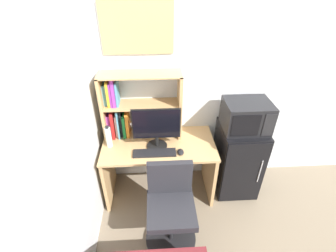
{
  "coord_description": "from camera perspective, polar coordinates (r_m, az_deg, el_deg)",
  "views": [
    {
      "loc": [
        -0.96,
        -2.43,
        2.39
      ],
      "look_at": [
        -0.83,
        -0.35,
        1.0
      ],
      "focal_mm": 26.05,
      "sensor_mm": 36.0,
      "label": 1
    }
  ],
  "objects": [
    {
      "name": "microwave",
      "position": [
        2.7,
        17.79,
        2.29
      ],
      "size": [
        0.48,
        0.39,
        0.32
      ],
      "color": "black",
      "rests_on": "mini_fridge"
    },
    {
      "name": "desk_chair",
      "position": [
        2.5,
        0.62,
        -19.27
      ],
      "size": [
        0.51,
        0.51,
        0.89
      ],
      "color": "black",
      "rests_on": "ground_plane"
    },
    {
      "name": "water_bottle",
      "position": [
        2.65,
        -13.76,
        -2.49
      ],
      "size": [
        0.06,
        0.06,
        0.25
      ],
      "color": "silver",
      "rests_on": "desk"
    },
    {
      "name": "monitor",
      "position": [
        2.5,
        -2.73,
        -0.17
      ],
      "size": [
        0.5,
        0.22,
        0.46
      ],
      "color": "black",
      "rests_on": "desk"
    },
    {
      "name": "wall_left",
      "position": [
        1.53,
        -29.28,
        -17.8
      ],
      "size": [
        0.04,
        4.4,
        2.6
      ],
      "primitive_type": "cube",
      "color": "silver",
      "rests_on": "ground_plane"
    },
    {
      "name": "hutch_bookshelf",
      "position": [
        2.66,
        -9.14,
        4.55
      ],
      "size": [
        0.84,
        0.27,
        0.74
      ],
      "color": "tan",
      "rests_on": "desk"
    },
    {
      "name": "keyboard",
      "position": [
        2.54,
        -3.17,
        -6.32
      ],
      "size": [
        0.45,
        0.12,
        0.02
      ],
      "primitive_type": "cube",
      "color": "black",
      "rests_on": "desk"
    },
    {
      "name": "wall_back",
      "position": [
        3.01,
        24.05,
        9.55
      ],
      "size": [
        6.4,
        0.04,
        2.6
      ],
      "primitive_type": "cube",
      "color": "silver",
      "rests_on": "ground_plane"
    },
    {
      "name": "computer_mouse",
      "position": [
        2.55,
        2.98,
        -6.07
      ],
      "size": [
        0.06,
        0.1,
        0.03
      ],
      "primitive_type": "ellipsoid",
      "color": "black",
      "rests_on": "desk"
    },
    {
      "name": "wall_corkboard",
      "position": [
        2.48,
        -7.24,
        21.77
      ],
      "size": [
        0.69,
        0.02,
        0.48
      ],
      "primitive_type": "cube",
      "color": "tan"
    },
    {
      "name": "mini_fridge",
      "position": [
        3.05,
        15.85,
        -7.47
      ],
      "size": [
        0.48,
        0.53,
        0.89
      ],
      "color": "black",
      "rests_on": "ground_plane"
    },
    {
      "name": "desk",
      "position": [
        2.83,
        -2.08,
        -7.78
      ],
      "size": [
        1.23,
        0.64,
        0.75
      ],
      "color": "tan",
      "rests_on": "ground_plane"
    }
  ]
}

